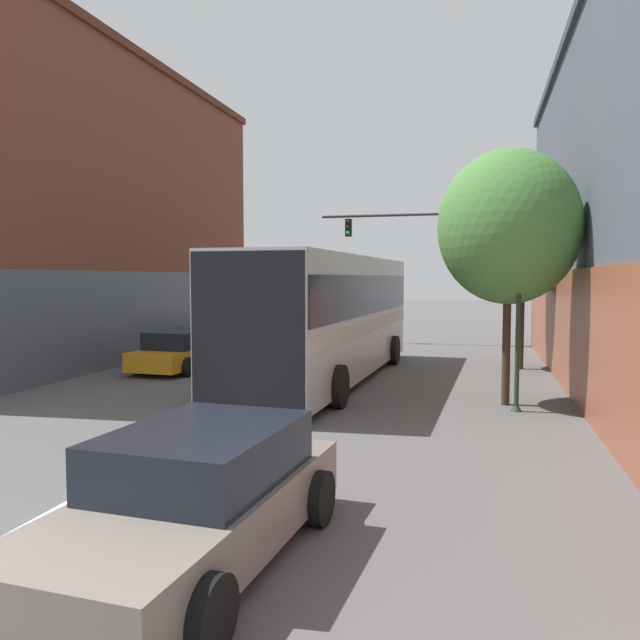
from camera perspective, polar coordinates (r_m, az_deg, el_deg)
lane_center_line at (r=18.54m, az=-2.16°, el=-5.36°), size 0.14×41.06×0.01m
building_left_brick at (r=25.40m, az=-21.45°, el=9.53°), size 6.33×19.08×10.98m
bus at (r=18.05m, az=0.79°, el=0.79°), size 3.14×12.10×3.58m
hatchback_foreground at (r=6.92m, az=-11.27°, el=-15.75°), size 2.30×4.54×1.38m
parked_car_left_near at (r=20.74m, az=-12.33°, el=-2.76°), size 2.15×4.48×1.29m
parked_car_left_mid at (r=34.11m, az=-1.46°, el=-0.08°), size 2.06×4.28×1.33m
parked_car_left_far at (r=26.19m, az=-6.45°, el=-1.30°), size 2.46×3.97×1.30m
traffic_signal_gantry at (r=28.13m, az=11.59°, el=6.77°), size 8.31×0.36×6.08m
street_lamp at (r=14.43m, az=17.75°, el=4.53°), size 0.40×0.40×4.74m
street_tree_near at (r=15.16m, az=16.87°, el=8.13°), size 3.25×2.92×5.94m
street_tree_far at (r=21.31m, az=18.06°, el=6.82°), size 3.36×3.02×6.00m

